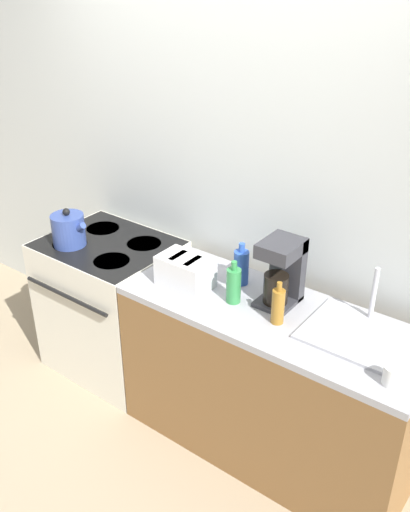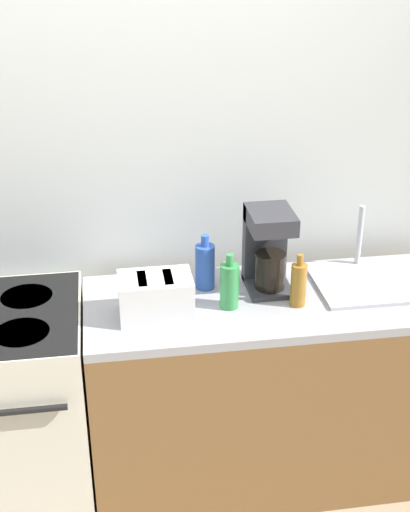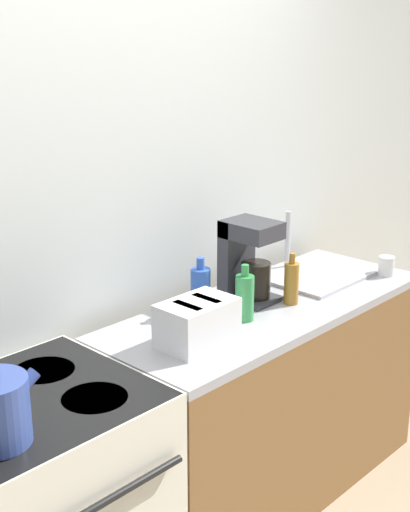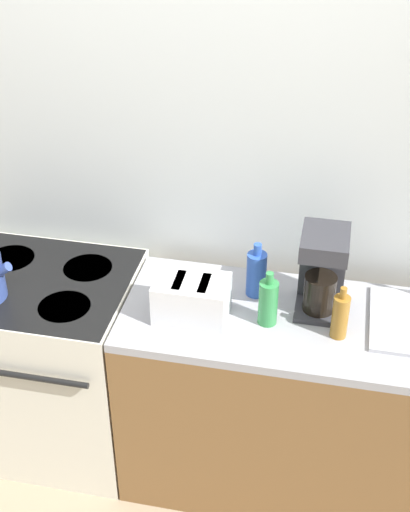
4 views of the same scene
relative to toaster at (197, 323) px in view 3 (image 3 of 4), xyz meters
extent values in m
cube|color=silver|center=(-0.06, 0.47, 0.34)|extent=(8.00, 0.05, 2.60)
cube|color=black|center=(-0.67, 0.09, -0.09)|extent=(0.76, 0.63, 0.02)
cylinder|color=black|center=(-0.50, -0.04, -0.09)|extent=(0.21, 0.21, 0.01)
cylinder|color=black|center=(-0.50, 0.23, -0.09)|extent=(0.21, 0.21, 0.01)
cylinder|color=black|center=(-0.67, -0.26, -0.28)|extent=(0.66, 0.02, 0.02)
cube|color=brown|center=(0.49, 0.06, -0.54)|extent=(1.54, 0.59, 0.85)
cube|color=#A3A3A8|center=(0.49, 0.06, -0.10)|extent=(1.54, 0.59, 0.04)
cylinder|color=#33478C|center=(-0.75, -0.05, 0.05)|extent=(0.11, 0.04, 0.09)
cube|color=white|center=(0.00, 0.00, 0.00)|extent=(0.28, 0.18, 0.16)
cube|color=black|center=(-0.05, 0.00, 0.08)|extent=(0.03, 0.13, 0.01)
cube|color=black|center=(0.05, 0.00, 0.08)|extent=(0.03, 0.13, 0.01)
cube|color=#333338|center=(0.47, 0.14, -0.07)|extent=(0.17, 0.22, 0.02)
cube|color=#333338|center=(0.47, 0.22, 0.09)|extent=(0.17, 0.06, 0.34)
cube|color=#333338|center=(0.47, 0.14, 0.22)|extent=(0.17, 0.22, 0.07)
cylinder|color=black|center=(0.47, 0.12, 0.01)|extent=(0.12, 0.12, 0.15)
cube|color=#B7B7BC|center=(0.89, 0.12, -0.07)|extent=(0.45, 0.39, 0.01)
cylinder|color=silver|center=(0.89, 0.28, 0.06)|extent=(0.02, 0.02, 0.28)
cylinder|color=#2D56B7|center=(0.22, 0.19, 0.01)|extent=(0.08, 0.08, 0.19)
cylinder|color=#2D56B7|center=(0.22, 0.19, 0.13)|extent=(0.03, 0.03, 0.05)
cylinder|color=#9E6B23|center=(0.55, 0.00, 0.00)|extent=(0.06, 0.06, 0.17)
cylinder|color=#9E6B23|center=(0.55, 0.00, 0.11)|extent=(0.02, 0.02, 0.04)
cylinder|color=#338C47|center=(0.29, 0.02, 0.01)|extent=(0.07, 0.07, 0.18)
cylinder|color=#338C47|center=(0.29, 0.02, 0.12)|extent=(0.03, 0.03, 0.05)
cylinder|color=white|center=(1.14, -0.11, -0.04)|extent=(0.07, 0.07, 0.09)
camera|label=1|loc=(1.61, -1.97, 1.46)|focal=40.00mm
camera|label=2|loc=(-0.17, -2.33, 1.32)|focal=50.00mm
camera|label=3|loc=(-1.68, -1.63, 0.99)|focal=50.00mm
camera|label=4|loc=(0.48, -2.08, 1.62)|focal=50.00mm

